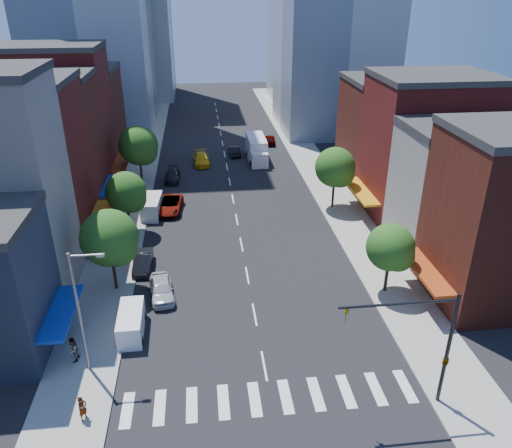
{
  "coord_description": "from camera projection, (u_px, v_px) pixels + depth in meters",
  "views": [
    {
      "loc": [
        -3.64,
        -26.65,
        23.96
      ],
      "look_at": [
        0.84,
        12.31,
        5.0
      ],
      "focal_mm": 35.0,
      "sensor_mm": 36.0,
      "label": 1
    }
  ],
  "objects": [
    {
      "name": "cargo_van_near",
      "position": [
        131.0,
        324.0,
        37.41
      ],
      "size": [
        1.89,
        4.46,
        1.89
      ],
      "rotation": [
        0.0,
        0.0,
        0.02
      ],
      "color": "white",
      "rests_on": "ground"
    },
    {
      "name": "traffic_car_far",
      "position": [
        270.0,
        139.0,
        82.35
      ],
      "size": [
        2.2,
        4.46,
        1.46
      ],
      "primitive_type": "imported",
      "rotation": [
        0.0,
        0.0,
        3.03
      ],
      "color": "#999999",
      "rests_on": "ground"
    },
    {
      "name": "tree_right_far",
      "position": [
        336.0,
        169.0,
        56.91
      ],
      "size": [
        4.6,
        4.6,
        7.2
      ],
      "color": "black",
      "rests_on": "sidewalk_right"
    },
    {
      "name": "bldg_right_3",
      "position": [
        392.0,
        133.0,
        64.38
      ],
      "size": [
        12.0,
        10.0,
        13.0
      ],
      "primitive_type": "cube",
      "color": "#4F1C13",
      "rests_on": "ground"
    },
    {
      "name": "traffic_signal",
      "position": [
        439.0,
        350.0,
        29.83
      ],
      "size": [
        7.24,
        2.24,
        8.0
      ],
      "color": "black",
      "rests_on": "sidewalk_right"
    },
    {
      "name": "box_truck",
      "position": [
        257.0,
        150.0,
        74.24
      ],
      "size": [
        2.69,
        8.49,
        3.41
      ],
      "rotation": [
        0.0,
        0.0,
        0.0
      ],
      "color": "silver",
      "rests_on": "ground"
    },
    {
      "name": "crosswalk",
      "position": [
        270.0,
        398.0,
        31.96
      ],
      "size": [
        19.0,
        3.0,
        0.01
      ],
      "primitive_type": "cube",
      "color": "silver",
      "rests_on": "ground"
    },
    {
      "name": "bldg_right_2",
      "position": [
        425.0,
        149.0,
        55.0
      ],
      "size": [
        12.0,
        10.0,
        15.0
      ],
      "primitive_type": "cube",
      "color": "maroon",
      "rests_on": "ground"
    },
    {
      "name": "sidewalk_left",
      "position": [
        138.0,
        174.0,
        69.1
      ],
      "size": [
        5.0,
        120.0,
        0.15
      ],
      "primitive_type": "cube",
      "color": "gray",
      "rests_on": "ground"
    },
    {
      "name": "traffic_car_oncoming",
      "position": [
        234.0,
        151.0,
        76.82
      ],
      "size": [
        1.77,
        4.39,
        1.42
      ],
      "primitive_type": "imported",
      "rotation": [
        0.0,
        0.0,
        3.2
      ],
      "color": "black",
      "rests_on": "ground"
    },
    {
      "name": "bldg_left_2",
      "position": [
        18.0,
        170.0,
        47.34
      ],
      "size": [
        12.0,
        9.0,
        16.0
      ],
      "primitive_type": "cube",
      "color": "maroon",
      "rests_on": "ground"
    },
    {
      "name": "tree_right_near",
      "position": [
        392.0,
        249.0,
        41.1
      ],
      "size": [
        4.0,
        4.0,
        6.2
      ],
      "color": "black",
      "rests_on": "sidewalk_right"
    },
    {
      "name": "tree_left_far",
      "position": [
        140.0,
        147.0,
        63.34
      ],
      "size": [
        5.0,
        5.0,
        7.75
      ],
      "color": "black",
      "rests_on": "sidewalk_left"
    },
    {
      "name": "streetlight",
      "position": [
        81.0,
        306.0,
        32.03
      ],
      "size": [
        2.25,
        0.25,
        9.0
      ],
      "color": "slate",
      "rests_on": "sidewalk_left"
    },
    {
      "name": "ground",
      "position": [
        264.0,
        366.0,
        34.64
      ],
      "size": [
        220.0,
        220.0,
        0.0
      ],
      "primitive_type": "plane",
      "color": "black",
      "rests_on": "ground"
    },
    {
      "name": "pedestrian_far",
      "position": [
        73.0,
        350.0,
        34.51
      ],
      "size": [
        0.84,
        1.01,
        1.88
      ],
      "primitive_type": "imported",
      "rotation": [
        0.0,
        0.0,
        -1.72
      ],
      "color": "#999999",
      "rests_on": "sidewalk_left"
    },
    {
      "name": "parked_car_front",
      "position": [
        162.0,
        289.0,
        41.94
      ],
      "size": [
        2.51,
        4.9,
        1.6
      ],
      "primitive_type": "imported",
      "rotation": [
        0.0,
        0.0,
        0.14
      ],
      "color": "silver",
      "rests_on": "ground"
    },
    {
      "name": "bldg_right_1",
      "position": [
        462.0,
        192.0,
        47.6
      ],
      "size": [
        12.0,
        8.0,
        12.0
      ],
      "primitive_type": "cube",
      "color": "#BAB4AC",
      "rests_on": "ground"
    },
    {
      "name": "taxi",
      "position": [
        202.0,
        159.0,
        72.99
      ],
      "size": [
        2.37,
        5.41,
        1.55
      ],
      "primitive_type": "imported",
      "rotation": [
        0.0,
        0.0,
        0.04
      ],
      "color": "#E7AF0C",
      "rests_on": "ground"
    },
    {
      "name": "cargo_van_far",
      "position": [
        152.0,
        207.0,
        56.71
      ],
      "size": [
        2.29,
        5.0,
        2.08
      ],
      "rotation": [
        0.0,
        0.0,
        -0.07
      ],
      "color": "silver",
      "rests_on": "ground"
    },
    {
      "name": "tree_left_near",
      "position": [
        111.0,
        240.0,
        41.13
      ],
      "size": [
        4.8,
        4.8,
        7.3
      ],
      "color": "black",
      "rests_on": "sidewalk_left"
    },
    {
      "name": "parked_car_rear",
      "position": [
        172.0,
        176.0,
        66.91
      ],
      "size": [
        2.08,
        4.85,
        1.39
      ],
      "primitive_type": "imported",
      "rotation": [
        0.0,
        0.0,
        -0.03
      ],
      "color": "black",
      "rests_on": "ground"
    },
    {
      "name": "parked_car_third",
      "position": [
        170.0,
        205.0,
        57.8
      ],
      "size": [
        3.14,
        5.88,
        1.57
      ],
      "primitive_type": "imported",
      "rotation": [
        0.0,
        0.0,
        -0.1
      ],
      "color": "#999999",
      "rests_on": "ground"
    },
    {
      "name": "bldg_left_4",
      "position": [
        60.0,
        121.0,
        62.33
      ],
      "size": [
        12.0,
        9.0,
        17.0
      ],
      "primitive_type": "cube",
      "color": "maroon",
      "rests_on": "ground"
    },
    {
      "name": "sidewalk_right",
      "position": [
        315.0,
        168.0,
        71.67
      ],
      "size": [
        5.0,
        120.0,
        0.15
      ],
      "primitive_type": "cube",
      "color": "gray",
      "rests_on": "ground"
    },
    {
      "name": "bldg_left_3",
      "position": [
        43.0,
        148.0,
        55.16
      ],
      "size": [
        12.0,
        8.0,
        15.0
      ],
      "primitive_type": "cube",
      "color": "#4F1C13",
      "rests_on": "ground"
    },
    {
      "name": "parked_car_second",
      "position": [
        143.0,
        262.0,
        46.17
      ],
      "size": [
        1.63,
        4.47,
        1.46
      ],
      "primitive_type": "imported",
      "rotation": [
        0.0,
        0.0,
        -0.02
      ],
      "color": "black",
      "rests_on": "ground"
    },
    {
      "name": "tree_left_mid",
      "position": [
        127.0,
        194.0,
        51.11
      ],
      "size": [
        4.2,
        4.2,
        6.65
      ],
      "color": "black",
      "rests_on": "sidewalk_left"
    },
    {
      "name": "bldg_left_5",
      "position": [
        78.0,
        118.0,
        71.69
      ],
      "size": [
        12.0,
        10.0,
        13.0
      ],
      "primitive_type": "cube",
      "color": "#4F1C13",
      "rests_on": "ground"
    },
    {
      "name": "pedestrian_near",
      "position": [
        82.0,
        408.0,
        29.88
      ],
      "size": [
        0.67,
        0.73,
        1.68
      ],
      "primitive_type": "imported",
      "rotation": [
        0.0,
        0.0,
        1.0
      ],
      "color": "#999999",
      "rests_on": "sidewalk_left"
    }
  ]
}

